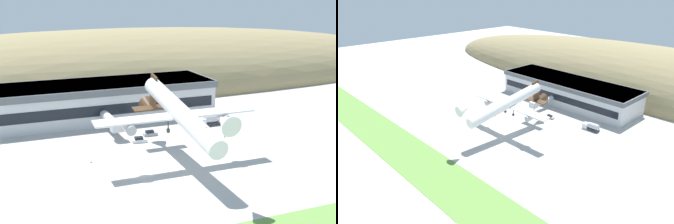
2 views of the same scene
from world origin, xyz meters
The scene contains 11 objects.
ground_plane centered at (0.00, 0.00, 0.00)m, with size 452.20×452.20×0.00m, color #B7B5AF.
grass_strip_foreground centered at (0.00, -37.46, 0.04)m, with size 406.98×17.35×0.08m, color #669342.
hill_backdrop centered at (25.47, 100.82, 0.00)m, with size 341.25×79.01×48.01m, color #8E7F56.
terminal_building centered at (4.63, 49.55, 6.50)m, with size 72.47×23.10×11.48m.
jetway_0 centered at (2.95, 30.17, 3.99)m, with size 3.38×15.12×5.43m.
cargo_airplane centered at (10.78, 0.69, 12.86)m, with size 39.25×47.09×11.98m.
service_car_0 centered at (12.70, 25.43, 0.63)m, with size 4.09×1.65×1.53m.
service_car_1 centered at (7.92, 20.90, 0.64)m, with size 4.21×2.10×1.55m.
fuel_truck centered at (32.70, 28.29, 1.55)m, with size 7.36×2.72×3.34m.
traffic_cone_0 centered at (31.38, 15.98, 0.28)m, with size 0.52×0.52×0.58m.
traffic_cone_1 centered at (-7.70, 10.56, 0.28)m, with size 0.52×0.52×0.58m.
Camera 2 is at (98.85, -83.44, 59.38)m, focal length 35.00 mm.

